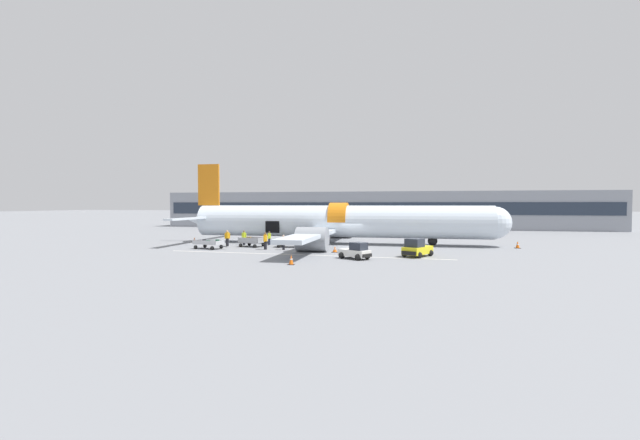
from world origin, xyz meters
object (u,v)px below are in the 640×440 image
(ground_crew_driver, at_px, (227,238))
(ground_crew_helper, at_px, (244,237))
(baggage_tug_lead, at_px, (356,252))
(ground_crew_loader_a, at_px, (284,242))
(baggage_cart_queued, at_px, (292,243))
(baggage_tug_mid, at_px, (417,249))
(ground_crew_supervisor, at_px, (265,240))
(baggage_cart_empty, at_px, (209,244))
(airplane, at_px, (335,222))
(ground_crew_loader_b, at_px, (269,238))
(baggage_cart_loading, at_px, (253,242))

(ground_crew_driver, relative_size, ground_crew_helper, 1.08)
(baggage_tug_lead, relative_size, ground_crew_loader_a, 1.97)
(baggage_cart_queued, height_order, ground_crew_loader_a, ground_crew_loader_a)
(baggage_tug_mid, bearing_deg, ground_crew_driver, 165.20)
(baggage_tug_mid, relative_size, ground_crew_supervisor, 1.99)
(baggage_cart_empty, bearing_deg, ground_crew_supervisor, 5.90)
(airplane, bearing_deg, ground_crew_loader_b, -157.99)
(baggage_tug_lead, relative_size, baggage_cart_queued, 0.72)
(baggage_cart_empty, height_order, ground_crew_loader_a, ground_crew_loader_a)
(baggage_cart_loading, height_order, ground_crew_loader_b, ground_crew_loader_b)
(baggage_tug_mid, relative_size, baggage_cart_loading, 0.99)
(baggage_cart_loading, relative_size, baggage_cart_empty, 0.89)
(baggage_tug_lead, bearing_deg, baggage_cart_empty, 162.64)
(baggage_tug_mid, bearing_deg, ground_crew_loader_a, 167.40)
(ground_crew_loader_b, relative_size, ground_crew_supervisor, 0.87)
(baggage_tug_lead, height_order, ground_crew_loader_a, ground_crew_loader_a)
(baggage_cart_empty, bearing_deg, airplane, 35.24)
(baggage_cart_empty, xyz_separation_m, ground_crew_supervisor, (6.01, 0.62, 0.45))
(baggage_cart_empty, relative_size, ground_crew_supervisor, 2.28)
(ground_crew_loader_a, distance_m, ground_crew_driver, 7.75)
(baggage_tug_lead, height_order, baggage_cart_loading, baggage_tug_lead)
(ground_crew_helper, bearing_deg, ground_crew_loader_a, -34.50)
(airplane, height_order, ground_crew_helper, airplane)
(baggage_tug_lead, relative_size, baggage_cart_loading, 0.84)
(baggage_tug_lead, bearing_deg, ground_crew_supervisor, 150.80)
(baggage_tug_lead, bearing_deg, ground_crew_helper, 145.26)
(baggage_tug_lead, relative_size, baggage_cart_empty, 0.75)
(baggage_tug_lead, distance_m, ground_crew_supervisor, 11.62)
(ground_crew_supervisor, bearing_deg, baggage_cart_queued, 54.48)
(ground_crew_supervisor, distance_m, ground_crew_helper, 5.83)
(baggage_tug_lead, distance_m, ground_crew_helper, 17.28)
(baggage_cart_empty, bearing_deg, ground_crew_helper, 67.94)
(ground_crew_driver, bearing_deg, ground_crew_supervisor, -25.14)
(airplane, relative_size, baggage_cart_empty, 9.49)
(baggage_tug_lead, bearing_deg, airplane, 107.26)
(baggage_cart_empty, relative_size, ground_crew_helper, 2.44)
(ground_crew_loader_a, bearing_deg, ground_crew_helper, 145.50)
(baggage_tug_mid, distance_m, ground_crew_helper, 20.64)
(baggage_tug_lead, height_order, baggage_cart_empty, baggage_tug_lead)
(ground_crew_driver, bearing_deg, ground_crew_helper, 51.40)
(baggage_cart_empty, height_order, ground_crew_driver, ground_crew_driver)
(airplane, bearing_deg, baggage_cart_loading, -146.92)
(baggage_tug_lead, relative_size, ground_crew_loader_b, 1.96)
(ground_crew_supervisor, bearing_deg, ground_crew_loader_b, 104.26)
(baggage_cart_queued, bearing_deg, airplane, 51.81)
(airplane, xyz_separation_m, baggage_cart_loading, (-8.29, -5.40, -2.07))
(ground_crew_loader_a, xyz_separation_m, ground_crew_loader_b, (-3.20, 4.87, 0.00))
(baggage_tug_mid, bearing_deg, ground_crew_helper, 159.82)
(baggage_tug_mid, height_order, baggage_cart_empty, baggage_tug_mid)
(baggage_tug_lead, bearing_deg, baggage_cart_queued, 133.55)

